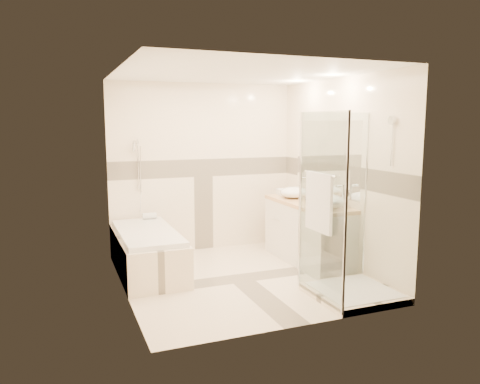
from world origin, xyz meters
name	(u,v)px	position (x,y,z in m)	size (l,w,h in m)	color
room	(244,178)	(0.06, 0.01, 1.26)	(2.82, 3.02, 2.52)	#F4DFC2
bathtub	(147,250)	(-1.02, 0.65, 0.31)	(0.75, 1.70, 0.56)	#F9E4C7
vanity	(308,232)	(1.12, 0.30, 0.43)	(0.58, 1.62, 0.85)	white
shower_enclosure	(342,252)	(0.83, -0.97, 0.51)	(0.96, 0.93, 2.04)	#F9E4C7
vessel_sink_near	(294,192)	(1.10, 0.68, 0.93)	(0.40, 0.40, 0.16)	white
vessel_sink_far	(328,201)	(1.10, -0.22, 0.94)	(0.45, 0.45, 0.18)	white
faucet_near	(307,185)	(1.32, 0.68, 1.03)	(0.12, 0.03, 0.30)	silver
faucet_far	(342,194)	(1.32, -0.22, 1.02)	(0.12, 0.03, 0.29)	silver
amenity_bottle_a	(312,198)	(1.10, 0.16, 0.93)	(0.07, 0.07, 0.16)	black
amenity_bottle_b	(309,197)	(1.10, 0.24, 0.92)	(0.12, 0.12, 0.15)	black
folded_towels	(283,192)	(1.10, 1.02, 0.89)	(0.15, 0.25, 0.08)	white
rolled_towel	(149,216)	(-0.86, 1.35, 0.60)	(0.09, 0.09, 0.20)	white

